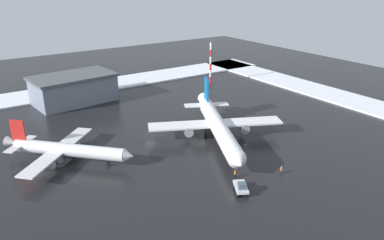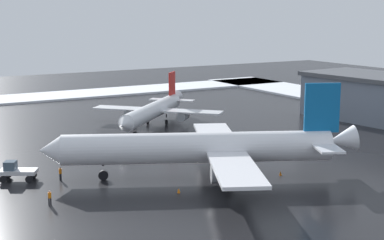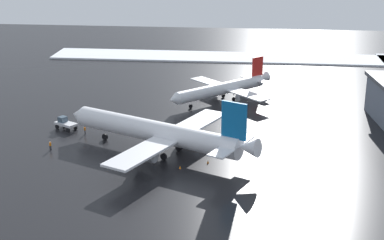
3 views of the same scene
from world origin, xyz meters
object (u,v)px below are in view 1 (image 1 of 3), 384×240
ground_crew_by_nose_gear (235,174)px  traffic_cone_wingtip_side (245,145)px  cargo_hangar (74,89)px  pushback_tug (241,187)px  airplane_far_rear (66,150)px  traffic_cone_near_nose (227,128)px  traffic_cone_mid_line (208,125)px  ground_crew_near_tug (281,170)px  airplane_distant_tail (218,126)px  antenna_mast (211,63)px

ground_crew_by_nose_gear → traffic_cone_wingtip_side: ground_crew_by_nose_gear is taller
ground_crew_by_nose_gear → cargo_hangar: (11.16, -65.98, 3.47)m
traffic_cone_wingtip_side → pushback_tug: bearing=46.1°
airplane_far_rear → cargo_hangar: 42.72m
traffic_cone_near_nose → traffic_cone_mid_line: size_ratio=1.00×
airplane_far_rear → cargo_hangar: size_ratio=0.90×
cargo_hangar → traffic_cone_near_nose: bearing=114.0°
traffic_cone_near_nose → traffic_cone_mid_line: bearing=-58.3°
cargo_hangar → traffic_cone_mid_line: size_ratio=48.04×
traffic_cone_mid_line → ground_crew_near_tug: bearing=83.8°
airplane_distant_tail → traffic_cone_mid_line: bearing=-178.2°
pushback_tug → ground_crew_near_tug: bearing=123.9°
ground_crew_by_nose_gear → traffic_cone_near_nose: ground_crew_by_nose_gear is taller
ground_crew_by_nose_gear → ground_crew_near_tug: bearing=-136.9°
airplane_distant_tail → airplane_far_rear: airplane_distant_tail is taller
airplane_distant_tail → traffic_cone_near_nose: 8.88m
pushback_tug → antenna_mast: antenna_mast is taller
airplane_far_rear → airplane_distant_tail: bearing=30.3°
airplane_far_rear → traffic_cone_mid_line: 37.93m
traffic_cone_wingtip_side → airplane_distant_tail: bearing=-57.2°
traffic_cone_mid_line → traffic_cone_wingtip_side: (0.07, 14.99, 0.00)m
airplane_distant_tail → airplane_far_rear: bearing=-80.4°
ground_crew_near_tug → antenna_mast: (-28.96, -63.26, 6.68)m
airplane_distant_tail → traffic_cone_mid_line: 10.51m
ground_crew_by_nose_gear → antenna_mast: antenna_mast is taller
airplane_distant_tail → traffic_cone_mid_line: airplane_distant_tail is taller
antenna_mast → traffic_cone_near_nose: size_ratio=27.81×
traffic_cone_wingtip_side → ground_crew_by_nose_gear: bearing=40.9°
pushback_tug → ground_crew_by_nose_gear: bearing=-178.9°
pushback_tug → traffic_cone_near_nose: pushback_tug is taller
traffic_cone_mid_line → traffic_cone_wingtip_side: bearing=89.7°
airplane_distant_tail → ground_crew_by_nose_gear: bearing=-1.2°
antenna_mast → traffic_cone_near_nose: 45.39m
ground_crew_near_tug → traffic_cone_wingtip_side: 14.73m
airplane_distant_tail → pushback_tug: (10.80, 21.17, -2.69)m
cargo_hangar → traffic_cone_mid_line: cargo_hangar is taller
airplane_far_rear → traffic_cone_wingtip_side: size_ratio=43.16×
airplane_far_rear → pushback_tug: airplane_far_rear is taller
ground_crew_near_tug → traffic_cone_mid_line: 29.55m
traffic_cone_wingtip_side → antenna_mast: bearing=-117.9°
airplane_far_rear → ground_crew_near_tug: (-34.66, 29.87, -1.97)m
airplane_distant_tail → pushback_tug: bearing=-1.7°
ground_crew_by_nose_gear → traffic_cone_mid_line: (-12.06, -25.36, -0.70)m
pushback_tug → antenna_mast: 76.07m
antenna_mast → traffic_cone_near_nose: antenna_mast is taller
airplane_far_rear → traffic_cone_near_nose: bearing=38.9°
traffic_cone_mid_line → ground_crew_by_nose_gear: bearing=64.6°
airplane_far_rear → cargo_hangar: airplane_far_rear is taller
airplane_distant_tail → ground_crew_by_nose_gear: 18.50m
traffic_cone_mid_line → airplane_far_rear: bearing=-0.8°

